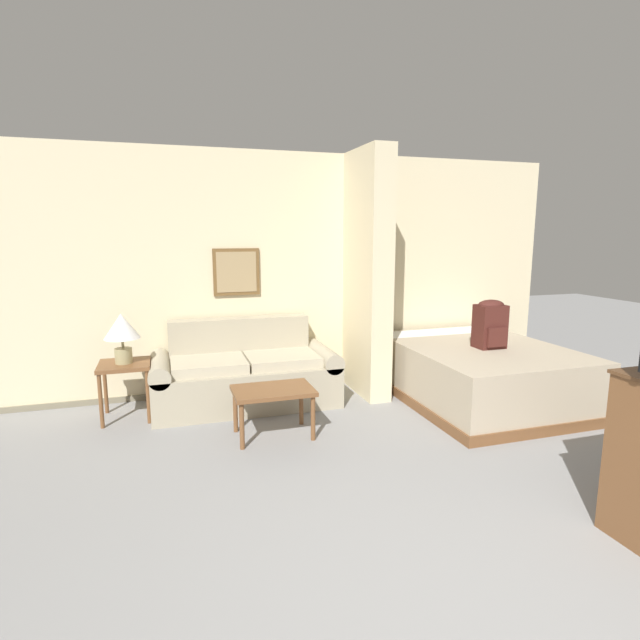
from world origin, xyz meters
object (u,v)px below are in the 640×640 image
backpack (490,323)px  couch (245,374)px  coffee_table (273,395)px  bed (478,372)px  table_lamp (122,330)px

backpack → couch: bearing=162.5°
couch → coffee_table: bearing=-83.8°
bed → backpack: size_ratio=4.12×
coffee_table → bed: size_ratio=0.34×
couch → table_lamp: (-1.14, -0.08, 0.55)m
coffee_table → table_lamp: 1.57m
couch → bed: bearing=-15.0°
couch → backpack: backpack is taller
couch → table_lamp: 1.27m
table_lamp → backpack: (3.51, -0.67, -0.01)m
coffee_table → table_lamp: (-1.24, 0.84, 0.49)m
table_lamp → backpack: 3.58m
bed → coffee_table: bearing=-172.8°
couch → bed: size_ratio=0.92×
coffee_table → couch: bearing=96.2°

